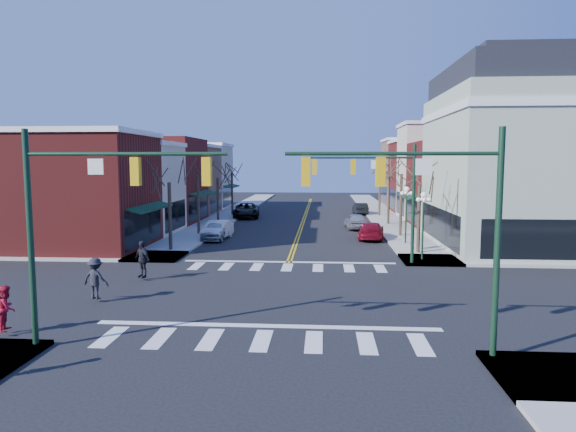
% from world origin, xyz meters
% --- Properties ---
extents(ground, '(160.00, 160.00, 0.00)m').
position_xyz_m(ground, '(0.00, 0.00, 0.00)').
color(ground, black).
rests_on(ground, ground).
extents(sidewalk_left, '(3.50, 70.00, 0.15)m').
position_xyz_m(sidewalk_left, '(-8.75, 20.00, 0.07)').
color(sidewalk_left, '#9E9B93').
rests_on(sidewalk_left, ground).
extents(sidewalk_right, '(3.50, 70.00, 0.15)m').
position_xyz_m(sidewalk_right, '(8.75, 20.00, 0.07)').
color(sidewalk_right, '#9E9B93').
rests_on(sidewalk_right, ground).
extents(bldg_left_brick_a, '(10.00, 8.50, 8.00)m').
position_xyz_m(bldg_left_brick_a, '(-15.50, 11.75, 4.00)').
color(bldg_left_brick_a, maroon).
rests_on(bldg_left_brick_a, ground).
extents(bldg_left_stucco_a, '(10.00, 7.00, 7.50)m').
position_xyz_m(bldg_left_stucco_a, '(-15.50, 19.50, 3.75)').
color(bldg_left_stucco_a, beige).
rests_on(bldg_left_stucco_a, ground).
extents(bldg_left_brick_b, '(10.00, 9.00, 8.50)m').
position_xyz_m(bldg_left_brick_b, '(-15.50, 27.50, 4.25)').
color(bldg_left_brick_b, maroon).
rests_on(bldg_left_brick_b, ground).
extents(bldg_left_tan, '(10.00, 7.50, 7.80)m').
position_xyz_m(bldg_left_tan, '(-15.50, 35.75, 3.90)').
color(bldg_left_tan, '#9E7457').
rests_on(bldg_left_tan, ground).
extents(bldg_left_stucco_b, '(10.00, 8.00, 8.20)m').
position_xyz_m(bldg_left_stucco_b, '(-15.50, 43.50, 4.10)').
color(bldg_left_stucco_b, beige).
rests_on(bldg_left_stucco_b, ground).
extents(bldg_right_brick_a, '(10.00, 8.50, 8.00)m').
position_xyz_m(bldg_right_brick_a, '(15.50, 25.75, 4.00)').
color(bldg_right_brick_a, maroon).
rests_on(bldg_right_brick_a, ground).
extents(bldg_right_stucco, '(10.00, 7.00, 10.00)m').
position_xyz_m(bldg_right_stucco, '(15.50, 33.50, 5.00)').
color(bldg_right_stucco, beige).
rests_on(bldg_right_stucco, ground).
extents(bldg_right_brick_b, '(10.00, 8.00, 8.50)m').
position_xyz_m(bldg_right_brick_b, '(15.50, 41.00, 4.25)').
color(bldg_right_brick_b, maroon).
rests_on(bldg_right_brick_b, ground).
extents(bldg_right_tan, '(10.00, 8.00, 9.00)m').
position_xyz_m(bldg_right_tan, '(15.50, 49.00, 4.50)').
color(bldg_right_tan, '#9E7457').
rests_on(bldg_right_tan, ground).
extents(victorian_corner, '(12.25, 14.25, 13.30)m').
position_xyz_m(victorian_corner, '(16.50, 14.50, 6.66)').
color(victorian_corner, '#A2B199').
rests_on(victorian_corner, ground).
extents(traffic_mast_near_left, '(6.60, 0.28, 7.20)m').
position_xyz_m(traffic_mast_near_left, '(-5.55, -7.40, 4.71)').
color(traffic_mast_near_left, '#14331E').
rests_on(traffic_mast_near_left, ground).
extents(traffic_mast_near_right, '(6.60, 0.28, 7.20)m').
position_xyz_m(traffic_mast_near_right, '(5.55, -7.40, 4.71)').
color(traffic_mast_near_right, '#14331E').
rests_on(traffic_mast_near_right, ground).
extents(traffic_mast_far_right, '(6.60, 0.28, 7.20)m').
position_xyz_m(traffic_mast_far_right, '(5.55, 7.40, 4.71)').
color(traffic_mast_far_right, '#14331E').
rests_on(traffic_mast_far_right, ground).
extents(lamppost_corner, '(0.36, 0.36, 4.33)m').
position_xyz_m(lamppost_corner, '(8.20, 8.50, 2.96)').
color(lamppost_corner, '#14331E').
rests_on(lamppost_corner, ground).
extents(lamppost_midblock, '(0.36, 0.36, 4.33)m').
position_xyz_m(lamppost_midblock, '(8.20, 15.00, 2.96)').
color(lamppost_midblock, '#14331E').
rests_on(lamppost_midblock, ground).
extents(tree_left_a, '(0.24, 0.24, 4.76)m').
position_xyz_m(tree_left_a, '(-8.40, 11.00, 2.38)').
color(tree_left_a, '#382B21').
rests_on(tree_left_a, ground).
extents(tree_left_b, '(0.24, 0.24, 5.04)m').
position_xyz_m(tree_left_b, '(-8.40, 19.00, 2.52)').
color(tree_left_b, '#382B21').
rests_on(tree_left_b, ground).
extents(tree_left_c, '(0.24, 0.24, 4.55)m').
position_xyz_m(tree_left_c, '(-8.40, 27.00, 2.27)').
color(tree_left_c, '#382B21').
rests_on(tree_left_c, ground).
extents(tree_left_d, '(0.24, 0.24, 4.90)m').
position_xyz_m(tree_left_d, '(-8.40, 35.00, 2.45)').
color(tree_left_d, '#382B21').
rests_on(tree_left_d, ground).
extents(tree_right_a, '(0.24, 0.24, 4.62)m').
position_xyz_m(tree_right_a, '(8.40, 11.00, 2.31)').
color(tree_right_a, '#382B21').
rests_on(tree_right_a, ground).
extents(tree_right_b, '(0.24, 0.24, 5.18)m').
position_xyz_m(tree_right_b, '(8.40, 19.00, 2.59)').
color(tree_right_b, '#382B21').
rests_on(tree_right_b, ground).
extents(tree_right_c, '(0.24, 0.24, 4.83)m').
position_xyz_m(tree_right_c, '(8.40, 27.00, 2.42)').
color(tree_right_c, '#382B21').
rests_on(tree_right_c, ground).
extents(tree_right_d, '(0.24, 0.24, 4.97)m').
position_xyz_m(tree_right_d, '(8.40, 35.00, 2.48)').
color(tree_right_d, '#382B21').
rests_on(tree_right_d, ground).
extents(car_left_near, '(1.82, 4.27, 1.44)m').
position_xyz_m(car_left_near, '(-6.40, 16.49, 0.72)').
color(car_left_near, '#A2A1A6').
rests_on(car_left_near, ground).
extents(car_left_mid, '(1.96, 4.57, 1.46)m').
position_xyz_m(car_left_mid, '(-6.37, 16.85, 0.73)').
color(car_left_mid, white).
rests_on(car_left_mid, ground).
extents(car_left_far, '(3.26, 6.09, 1.63)m').
position_xyz_m(car_left_far, '(-6.40, 32.60, 0.81)').
color(car_left_far, black).
rests_on(car_left_far, ground).
extents(car_right_near, '(2.50, 4.94, 1.37)m').
position_xyz_m(car_right_near, '(5.91, 17.63, 0.69)').
color(car_right_near, maroon).
rests_on(car_right_near, ground).
extents(car_right_mid, '(2.07, 4.47, 1.48)m').
position_xyz_m(car_right_mid, '(5.05, 23.86, 0.74)').
color(car_right_mid, '#A7A7AB').
rests_on(car_right_mid, ground).
extents(car_right_far, '(1.73, 4.22, 1.36)m').
position_xyz_m(car_right_far, '(6.40, 37.14, 0.68)').
color(car_right_far, black).
rests_on(car_right_far, ground).
extents(pedestrian_red_b, '(0.80, 0.93, 1.64)m').
position_xyz_m(pedestrian_red_b, '(-9.15, -6.18, 0.97)').
color(pedestrian_red_b, '#B2132B').
rests_on(pedestrian_red_b, sidewalk_left).
extents(pedestrian_dark_a, '(1.19, 1.02, 1.92)m').
position_xyz_m(pedestrian_dark_a, '(-7.30, 2.42, 1.11)').
color(pedestrian_dark_a, black).
rests_on(pedestrian_dark_a, sidewalk_left).
extents(pedestrian_dark_b, '(1.27, 0.86, 1.82)m').
position_xyz_m(pedestrian_dark_b, '(-7.86, -1.84, 1.06)').
color(pedestrian_dark_b, black).
rests_on(pedestrian_dark_b, sidewalk_left).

